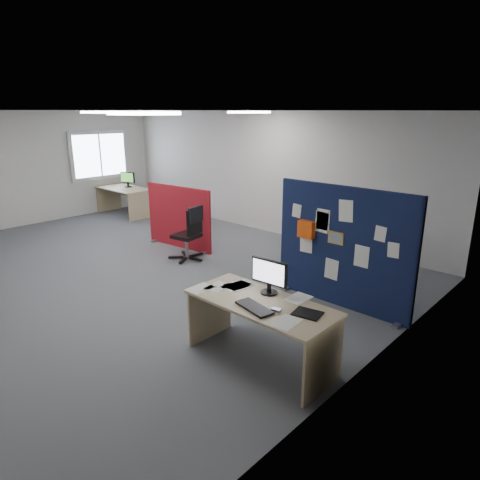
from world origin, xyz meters
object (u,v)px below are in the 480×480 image
Objects in this scene: monitor_main at (269,275)px; office_chair at (190,230)px; main_desk at (263,315)px; second_desk at (125,194)px; navy_divider at (342,248)px; monitor_second at (128,179)px; red_divider at (179,218)px.

monitor_main is 3.43m from office_chair.
main_desk is 7.83m from second_desk.
navy_divider is at bearing -6.27° from office_chair.
monitor_second is at bearing 152.06° from office_chair.
navy_divider reaches higher than monitor_main.
second_desk is 3.74× the size of monitor_second.
red_divider is 3.94× the size of monitor_second.
monitor_main is at bearing -20.87° from second_desk.
main_desk is 1.00× the size of red_divider.
monitor_main is (0.04, -1.66, 0.09)m from navy_divider.
navy_divider is 4.61× the size of monitor_main.
monitor_main is 4.31m from red_divider.
navy_divider is 4.93× the size of monitor_second.
monitor_main is 0.29× the size of second_desk.
monitor_main reaches higher than main_desk.
navy_divider reaches higher than office_chair.
monitor_main reaches higher than second_desk.
monitor_main is 7.70m from second_desk.
navy_divider is 2.05× the size of office_chair.
monitor_second is (-7.16, 1.21, 0.08)m from navy_divider.
navy_divider is at bearing -8.61° from second_desk.
red_divider is 1.06× the size of second_desk.
office_chair reaches higher than second_desk.
main_desk is at bearing -72.46° from monitor_main.
navy_divider is at bearing -9.15° from red_divider.
navy_divider is 7.23m from second_desk.
second_desk is at bearing 153.59° from office_chair.
red_divider is 3.43m from second_desk.
main_desk is 7.90m from monitor_second.
monitor_main is at bearing -31.78° from red_divider.
red_divider reaches higher than second_desk.
monitor_second reaches higher than office_chair.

